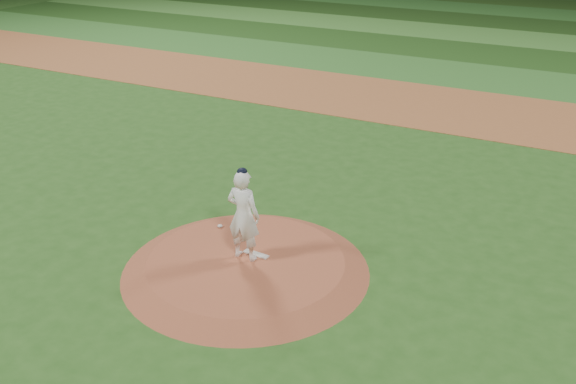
{
  "coord_description": "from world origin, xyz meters",
  "views": [
    {
      "loc": [
        6.58,
        -10.4,
        7.58
      ],
      "look_at": [
        0.0,
        2.0,
        1.1
      ],
      "focal_mm": 40.0,
      "sensor_mm": 36.0,
      "label": 1
    }
  ],
  "objects_px": {
    "pitching_rubber": "(256,254)",
    "pitcher_on_mound": "(244,215)",
    "rosin_bag": "(220,226)",
    "pitchers_mound": "(246,265)"
  },
  "relations": [
    {
      "from": "pitchers_mound",
      "to": "pitcher_on_mound",
      "type": "relative_size",
      "value": 2.54
    },
    {
      "from": "pitching_rubber",
      "to": "pitcher_on_mound",
      "type": "distance_m",
      "value": 1.08
    },
    {
      "from": "pitching_rubber",
      "to": "pitcher_on_mound",
      "type": "xyz_separation_m",
      "value": [
        -0.16,
        -0.22,
        1.05
      ]
    },
    {
      "from": "pitching_rubber",
      "to": "pitcher_on_mound",
      "type": "relative_size",
      "value": 0.29
    },
    {
      "from": "rosin_bag",
      "to": "pitcher_on_mound",
      "type": "relative_size",
      "value": 0.06
    },
    {
      "from": "pitchers_mound",
      "to": "rosin_bag",
      "type": "height_order",
      "value": "rosin_bag"
    },
    {
      "from": "pitching_rubber",
      "to": "rosin_bag",
      "type": "height_order",
      "value": "rosin_bag"
    },
    {
      "from": "pitching_rubber",
      "to": "rosin_bag",
      "type": "distance_m",
      "value": 1.62
    },
    {
      "from": "pitchers_mound",
      "to": "pitcher_on_mound",
      "type": "bearing_deg",
      "value": 131.14
    },
    {
      "from": "pitchers_mound",
      "to": "pitching_rubber",
      "type": "xyz_separation_m",
      "value": [
        0.08,
        0.31,
        0.14
      ]
    }
  ]
}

